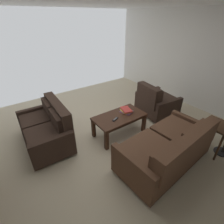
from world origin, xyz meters
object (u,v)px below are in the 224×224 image
book_stack (126,111)px  loveseat_near (48,128)px  end_table (216,129)px  tv_remote (115,119)px  armchair_side (155,102)px  sofa_main (168,149)px  coffee_table (119,119)px

book_stack → loveseat_near: bearing=-20.6°
end_table → tv_remote: bearing=-46.4°
armchair_side → end_table: bearing=84.7°
loveseat_near → book_stack: size_ratio=4.33×
end_table → tv_remote: size_ratio=3.66×
sofa_main → book_stack: (-0.09, -1.22, 0.15)m
tv_remote → loveseat_near: bearing=-30.5°
sofa_main → end_table: sofa_main is taller
loveseat_near → book_stack: loveseat_near is taller
sofa_main → armchair_side: armchair_side is taller
coffee_table → book_stack: size_ratio=3.42×
end_table → armchair_side: (-0.14, -1.57, -0.14)m
book_stack → tv_remote: 0.40m
end_table → armchair_side: size_ratio=0.61×
coffee_table → end_table: bearing=128.5°
armchair_side → book_stack: (1.07, 0.08, 0.15)m
end_table → tv_remote: 1.90m
sofa_main → loveseat_near: size_ratio=1.26×
book_stack → tv_remote: book_stack is taller
book_stack → tv_remote: size_ratio=1.95×
coffee_table → book_stack: (-0.22, -0.04, 0.11)m
coffee_table → tv_remote: bearing=22.4°
coffee_table → tv_remote: size_ratio=6.69×
coffee_table → end_table: end_table is taller
coffee_table → end_table: (-1.15, 1.44, 0.10)m
sofa_main → end_table: 1.06m
tv_remote → coffee_table: bearing=-157.6°
sofa_main → loveseat_near: bearing=-50.8°
coffee_table → end_table: 1.85m
end_table → coffee_table: bearing=-51.5°
tv_remote → book_stack: bearing=-164.2°
loveseat_near → coffee_table: bearing=154.9°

